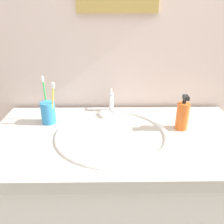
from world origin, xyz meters
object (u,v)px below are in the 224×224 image
(toothbrush_green, at_px, (45,96))
(toothbrush_yellow, at_px, (53,101))
(faucet, at_px, (111,102))
(toothbrush_cup, at_px, (48,113))
(soap_dispenser, at_px, (182,115))

(toothbrush_green, bearing_deg, toothbrush_yellow, -48.94)
(faucet, relative_size, toothbrush_cup, 1.39)
(faucet, distance_m, toothbrush_cup, 0.31)
(toothbrush_green, height_order, toothbrush_yellow, toothbrush_green)
(faucet, xyz_separation_m, toothbrush_cup, (-0.29, -0.12, -0.00))
(toothbrush_cup, relative_size, toothbrush_yellow, 0.52)
(toothbrush_cup, distance_m, toothbrush_yellow, 0.07)
(toothbrush_green, height_order, soap_dispenser, toothbrush_green)
(faucet, xyz_separation_m, toothbrush_green, (-0.31, -0.08, 0.07))
(toothbrush_green, xyz_separation_m, toothbrush_yellow, (0.04, -0.05, -0.00))
(faucet, bearing_deg, toothbrush_yellow, -152.95)
(toothbrush_cup, height_order, soap_dispenser, soap_dispenser)
(faucet, height_order, toothbrush_yellow, toothbrush_yellow)
(faucet, height_order, soap_dispenser, soap_dispenser)
(toothbrush_cup, bearing_deg, toothbrush_yellow, -28.13)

